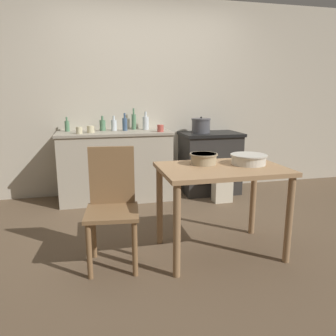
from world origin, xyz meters
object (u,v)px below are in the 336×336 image
at_px(bottle_center, 125,124).
at_px(bottle_center_right, 114,125).
at_px(work_table, 221,181).
at_px(cup_far_right, 79,130).
at_px(mixing_bowl_small, 204,158).
at_px(chair, 112,203).
at_px(mixing_bowl_large, 249,159).
at_px(stove, 210,162).
at_px(cup_mid_right, 160,128).
at_px(cup_right, 91,129).
at_px(bottle_left, 103,125).
at_px(bottle_mid_left, 67,126).
at_px(flour_sack, 222,187).
at_px(bottle_far_left, 146,123).
at_px(stock_pot, 201,126).
at_px(bottle_center_left, 134,121).

xyz_separation_m(bottle_center, bottle_center_right, (-0.13, 0.05, -0.01)).
height_order(work_table, cup_far_right, cup_far_right).
distance_m(work_table, mixing_bowl_small, 0.24).
distance_m(chair, mixing_bowl_large, 1.19).
bearing_deg(stove, cup_mid_right, -167.25).
xyz_separation_m(bottle_center_right, cup_right, (-0.29, -0.18, -0.03)).
bearing_deg(bottle_left, stove, -5.53).
relative_size(bottle_left, bottle_mid_left, 1.04).
distance_m(flour_sack, bottle_mid_left, 2.09).
relative_size(chair, cup_far_right, 11.47).
height_order(chair, bottle_center, bottle_center).
bearing_deg(bottle_far_left, bottle_mid_left, 179.72).
height_order(work_table, bottle_far_left, bottle_far_left).
height_order(flour_sack, bottle_far_left, bottle_far_left).
relative_size(work_table, cup_right, 11.44).
xyz_separation_m(stove, cup_right, (-1.57, -0.06, 0.50)).
distance_m(flour_sack, bottle_far_left, 1.30).
distance_m(mixing_bowl_large, bottle_left, 2.13).
distance_m(stock_pot, bottle_center_right, 1.15).
distance_m(mixing_bowl_small, bottle_center_right, 1.81).
relative_size(chair, bottle_center, 4.16).
distance_m(mixing_bowl_large, bottle_center, 1.94).
bearing_deg(chair, bottle_mid_left, 109.26).
bearing_deg(mixing_bowl_large, flour_sack, 76.10).
distance_m(stove, cup_right, 1.65).
height_order(bottle_far_left, bottle_left, bottle_far_left).
bearing_deg(stock_pot, cup_right, -177.22).
relative_size(stock_pot, bottle_center_left, 0.93).
relative_size(stock_pot, cup_mid_right, 2.96).
bearing_deg(bottle_center_left, cup_mid_right, -51.97).
bearing_deg(bottle_left, cup_mid_right, -23.57).
height_order(bottle_mid_left, cup_right, bottle_mid_left).
bearing_deg(mixing_bowl_large, bottle_center_right, 118.63).
bearing_deg(bottle_center_left, bottle_left, -172.03).
height_order(stove, bottle_far_left, bottle_far_left).
height_order(stock_pot, bottle_center_left, bottle_center_left).
relative_size(mixing_bowl_large, mixing_bowl_small, 1.29).
bearing_deg(work_table, bottle_center_left, 103.28).
distance_m(mixing_bowl_large, bottle_center_left, 2.01).
bearing_deg(cup_far_right, flour_sack, -10.34).
xyz_separation_m(stove, bottle_center, (-1.14, 0.07, 0.54)).
bearing_deg(stock_pot, flour_sack, -73.47).
bearing_deg(mixing_bowl_large, mixing_bowl_small, 165.72).
height_order(mixing_bowl_large, bottle_center_right, bottle_center_right).
distance_m(stock_pot, bottle_center_left, 0.89).
height_order(cup_mid_right, cup_far_right, cup_mid_right).
height_order(stove, cup_far_right, cup_far_right).
distance_m(work_table, bottle_left, 2.07).
height_order(bottle_far_left, cup_mid_right, bottle_far_left).
height_order(cup_mid_right, cup_right, cup_mid_right).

